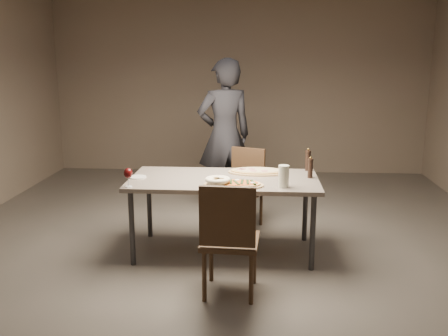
# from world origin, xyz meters

# --- Properties ---
(room) EXTENTS (7.00, 7.00, 7.00)m
(room) POSITION_xyz_m (0.00, 0.00, 1.40)
(room) COLOR #59534D
(room) RESTS_ON ground
(dining_table) EXTENTS (1.80, 0.90, 0.75)m
(dining_table) POSITION_xyz_m (0.00, 0.00, 0.69)
(dining_table) COLOR slate
(dining_table) RESTS_ON ground
(zucchini_pizza) EXTENTS (0.55, 0.30, 0.05)m
(zucchini_pizza) POSITION_xyz_m (0.11, -0.28, 0.77)
(zucchini_pizza) COLOR tan
(zucchini_pizza) RESTS_ON dining_table
(ham_pizza) EXTENTS (0.59, 0.32, 0.04)m
(ham_pizza) POSITION_xyz_m (0.32, 0.24, 0.77)
(ham_pizza) COLOR tan
(ham_pizza) RESTS_ON dining_table
(bread_basket) EXTENTS (0.23, 0.23, 0.08)m
(bread_basket) POSITION_xyz_m (-0.03, -0.31, 0.80)
(bread_basket) COLOR beige
(bread_basket) RESTS_ON dining_table
(oil_dish) EXTENTS (0.12, 0.12, 0.01)m
(oil_dish) POSITION_xyz_m (-0.06, -0.20, 0.76)
(oil_dish) COLOR white
(oil_dish) RESTS_ON dining_table
(pepper_mill_left) EXTENTS (0.05, 0.05, 0.21)m
(pepper_mill_left) POSITION_xyz_m (0.82, 0.07, 0.85)
(pepper_mill_left) COLOR black
(pepper_mill_left) RESTS_ON dining_table
(pepper_mill_right) EXTENTS (0.06, 0.06, 0.23)m
(pepper_mill_right) POSITION_xyz_m (0.83, 0.38, 0.86)
(pepper_mill_right) COLOR black
(pepper_mill_right) RESTS_ON dining_table
(carafe) EXTENTS (0.10, 0.10, 0.20)m
(carafe) POSITION_xyz_m (0.55, -0.29, 0.85)
(carafe) COLOR silver
(carafe) RESTS_ON dining_table
(wine_glass) EXTENTS (0.08, 0.08, 0.17)m
(wine_glass) POSITION_xyz_m (-0.83, -0.38, 0.87)
(wine_glass) COLOR silver
(wine_glass) RESTS_ON dining_table
(side_plate) EXTENTS (0.16, 0.16, 0.01)m
(side_plate) POSITION_xyz_m (-0.83, -0.03, 0.76)
(side_plate) COLOR white
(side_plate) RESTS_ON dining_table
(chair_near) EXTENTS (0.47, 0.47, 0.95)m
(chair_near) POSITION_xyz_m (0.10, -0.94, 0.53)
(chair_near) COLOR #3C2819
(chair_near) RESTS_ON ground
(chair_far) EXTENTS (0.54, 0.54, 0.88)m
(chair_far) POSITION_xyz_m (0.18, 0.79, 0.49)
(chair_far) COLOR #3C2819
(chair_far) RESTS_ON ground
(diner) EXTENTS (0.80, 0.66, 1.87)m
(diner) POSITION_xyz_m (-0.09, 1.40, 0.94)
(diner) COLOR black
(diner) RESTS_ON ground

